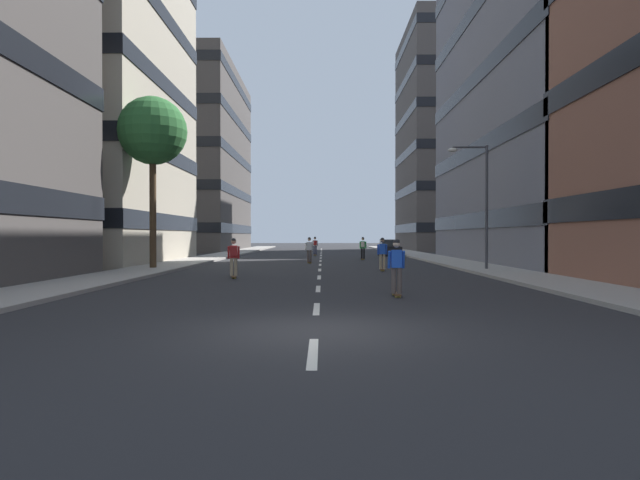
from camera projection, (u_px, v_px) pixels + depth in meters
name	position (u px, v px, depth m)	size (l,w,h in m)	color
ground_plane	(321.00, 260.00, 40.24)	(179.48, 179.48, 0.00)	#28282B
sidewalk_left	(214.00, 257.00, 44.02)	(3.06, 82.26, 0.14)	#9E9991
sidewalk_right	(428.00, 257.00, 43.93)	(3.06, 82.26, 0.14)	#9E9991
lane_markings	(321.00, 259.00, 40.82)	(0.16, 67.20, 0.01)	silver
building_left_mid	(39.00, 25.00, 35.99)	(17.98, 16.43, 32.96)	#B2A893
building_left_far	(169.00, 161.00, 66.22)	(17.98, 23.17, 22.77)	#4C4744
building_right_mid	(603.00, 86.00, 35.83)	(17.98, 24.00, 24.33)	slate
building_right_far	(475.00, 140.00, 66.00)	(17.98, 17.08, 27.97)	#4C4744
parked_car_near	(389.00, 248.00, 48.36)	(1.82, 4.40, 1.52)	black
street_tree_near	(153.00, 132.00, 28.20)	(3.69, 3.69, 9.31)	#4C3823
streetlamp_right	(480.00, 193.00, 27.27)	(2.13, 0.30, 6.50)	#3F3F44
skater_0	(396.00, 265.00, 16.00)	(0.53, 0.90, 1.78)	brown
skater_1	(363.00, 247.00, 40.14)	(0.57, 0.92, 1.78)	brown
skater_2	(234.00, 255.00, 22.84)	(0.57, 0.92, 1.78)	brown
skater_3	(315.00, 245.00, 48.86)	(0.56, 0.92, 1.78)	brown
skater_4	(309.00, 249.00, 35.23)	(0.56, 0.92, 1.78)	brown
skater_5	(382.00, 252.00, 27.60)	(0.54, 0.91, 1.78)	brown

